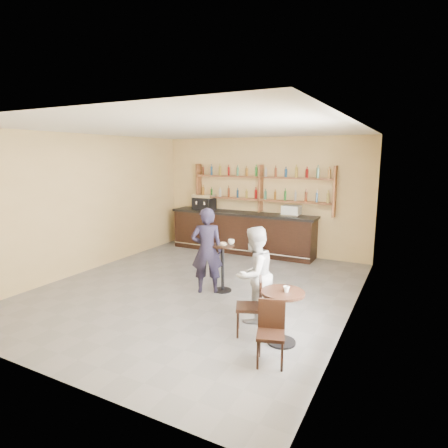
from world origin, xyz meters
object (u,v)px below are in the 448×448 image
at_px(bar_counter, 242,232).
at_px(patron_second, 254,274).
at_px(chair_south, 271,334).
at_px(chair_west, 249,306).
at_px(pastry_case, 291,211).
at_px(pedestal_table, 223,268).
at_px(man_main, 207,250).
at_px(cafe_table, 282,317).
at_px(espresso_machine, 204,202).

xyz_separation_m(bar_counter, patron_second, (2.06, -3.97, 0.22)).
bearing_deg(chair_south, chair_west, 114.70).
height_order(pastry_case, patron_second, patron_second).
bearing_deg(pedestal_table, patron_second, -41.62).
bearing_deg(bar_counter, patron_second, -62.59).
relative_size(pedestal_table, chair_west, 1.09).
distance_m(bar_counter, pedestal_table, 3.15).
xyz_separation_m(bar_counter, pedestal_table, (0.97, -3.00, -0.09)).
relative_size(man_main, cafe_table, 2.16).
relative_size(cafe_table, patron_second, 0.50).
relative_size(man_main, patron_second, 1.08).
bearing_deg(pedestal_table, chair_west, -50.04).
height_order(pedestal_table, cafe_table, pedestal_table).
distance_m(bar_counter, pastry_case, 1.59).
bearing_deg(chair_west, espresso_machine, -166.14).
relative_size(chair_west, patron_second, 0.56).
relative_size(bar_counter, patron_second, 2.65).
distance_m(chair_west, chair_south, 0.88).
relative_size(pedestal_table, man_main, 0.56).
distance_m(pedestal_table, chair_south, 2.78).
height_order(bar_counter, espresso_machine, espresso_machine).
xyz_separation_m(cafe_table, chair_south, (0.05, -0.60, 0.02)).
bearing_deg(pastry_case, man_main, -104.06).
height_order(espresso_machine, chair_south, espresso_machine).
xyz_separation_m(espresso_machine, chair_south, (4.01, -5.10, -0.94)).
height_order(espresso_machine, cafe_table, espresso_machine).
bearing_deg(espresso_machine, pastry_case, 8.20).
distance_m(pedestal_table, cafe_table, 2.32).
height_order(chair_west, chair_south, chair_west).
xyz_separation_m(chair_south, patron_second, (-0.72, 1.13, 0.38)).
relative_size(man_main, chair_south, 2.05).
distance_m(bar_counter, patron_second, 4.47).
bearing_deg(chair_south, pedestal_table, 112.83).
bearing_deg(cafe_table, espresso_machine, 131.37).
height_order(cafe_table, chair_west, chair_west).
relative_size(bar_counter, cafe_table, 5.29).
distance_m(pastry_case, cafe_table, 4.77).
height_order(pastry_case, cafe_table, pastry_case).
distance_m(bar_counter, chair_west, 4.95).
relative_size(pastry_case, chair_south, 0.56).
bearing_deg(patron_second, espresso_machine, -123.83).
xyz_separation_m(chair_west, patron_second, (-0.12, 0.48, 0.35)).
relative_size(espresso_machine, pedestal_table, 0.64).
height_order(espresso_machine, man_main, man_main).
bearing_deg(espresso_machine, bar_counter, 8.20).
distance_m(man_main, patron_second, 1.55).
distance_m(chair_south, patron_second, 1.39).
height_order(cafe_table, patron_second, patron_second).
height_order(pedestal_table, patron_second, patron_second).
relative_size(pastry_case, man_main, 0.27).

